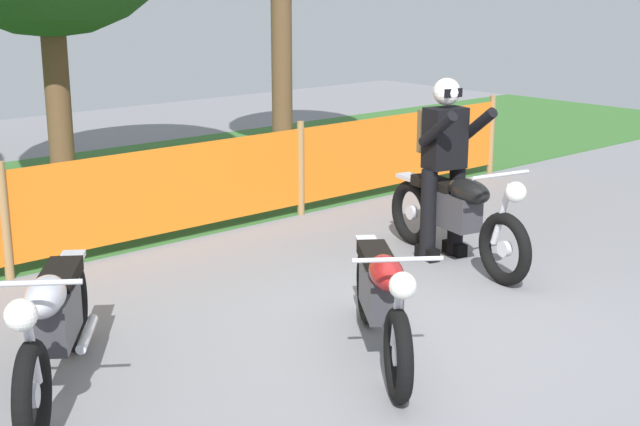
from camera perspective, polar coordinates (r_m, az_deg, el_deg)
name	(u,v)px	position (r m, az deg, el deg)	size (l,w,h in m)	color
ground	(393,332)	(6.79, 4.65, -7.55)	(24.00, 24.00, 0.02)	gray
grass_verge	(61,197)	(11.19, -16.20, 0.96)	(24.00, 5.00, 0.01)	#386B2D
barrier_fence	(171,190)	(8.91, -9.50, 1.45)	(10.12, 0.08, 1.05)	#997547
motorcycle_lead	(54,325)	(5.86, -16.60, -6.86)	(1.26, 1.71, 0.96)	black
motorcycle_trailing	(457,214)	(8.28, 8.70, -0.07)	(0.73, 2.01, 0.96)	black
motorcycle_third	(382,298)	(6.16, 3.98, -5.43)	(1.21, 1.61, 0.91)	black
rider_trailing	(444,158)	(8.34, 7.89, 3.49)	(0.63, 0.74, 1.69)	black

